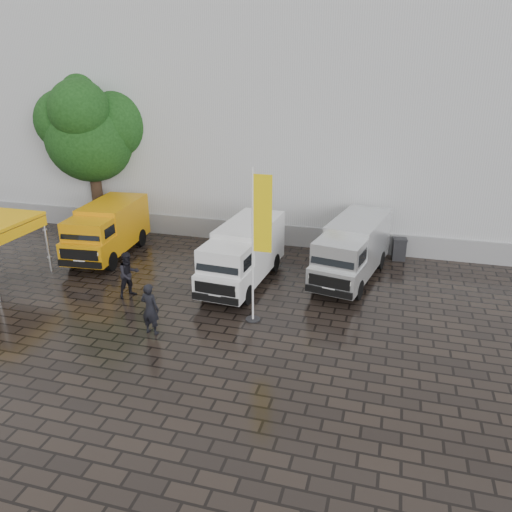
% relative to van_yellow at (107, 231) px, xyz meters
% --- Properties ---
extents(ground, '(120.00, 120.00, 0.00)m').
position_rel_van_yellow_xyz_m(ground, '(7.82, -4.37, -1.17)').
color(ground, black).
rests_on(ground, ground).
extents(exhibition_hall, '(44.00, 16.00, 12.00)m').
position_rel_van_yellow_xyz_m(exhibition_hall, '(9.82, 11.63, 4.83)').
color(exhibition_hall, silver).
rests_on(exhibition_hall, ground).
extents(hall_plinth, '(44.00, 0.15, 1.00)m').
position_rel_van_yellow_xyz_m(hall_plinth, '(9.82, 3.58, -0.67)').
color(hall_plinth, gray).
rests_on(hall_plinth, ground).
extents(van_yellow, '(2.37, 5.21, 2.34)m').
position_rel_van_yellow_xyz_m(van_yellow, '(0.00, 0.00, 0.00)').
color(van_yellow, orange).
rests_on(van_yellow, ground).
extents(van_white, '(2.16, 5.50, 2.33)m').
position_rel_van_yellow_xyz_m(van_white, '(6.78, -1.28, -0.00)').
color(van_white, white).
rests_on(van_white, ground).
extents(van_silver, '(2.83, 5.69, 2.36)m').
position_rel_van_yellow_xyz_m(van_silver, '(10.87, 0.33, 0.01)').
color(van_silver, silver).
rests_on(van_silver, ground).
extents(flagpole, '(0.88, 0.50, 5.27)m').
position_rel_van_yellow_xyz_m(flagpole, '(8.20, -4.15, 1.79)').
color(flagpole, black).
rests_on(flagpole, ground).
extents(tree, '(4.41, 4.41, 7.92)m').
position_rel_van_yellow_xyz_m(tree, '(-2.60, 3.46, 3.92)').
color(tree, black).
rests_on(tree, ground).
extents(wheelie_bin, '(0.66, 0.66, 0.99)m').
position_rel_van_yellow_xyz_m(wheelie_bin, '(12.73, 3.08, -0.67)').
color(wheelie_bin, black).
rests_on(wheelie_bin, ground).
extents(person_front, '(0.69, 0.50, 1.75)m').
position_rel_van_yellow_xyz_m(person_front, '(5.09, -5.90, -0.29)').
color(person_front, black).
rests_on(person_front, ground).
extents(person_tent, '(1.02, 1.07, 1.75)m').
position_rel_van_yellow_xyz_m(person_tent, '(3.03, -3.57, -0.29)').
color(person_tent, black).
rests_on(person_tent, ground).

